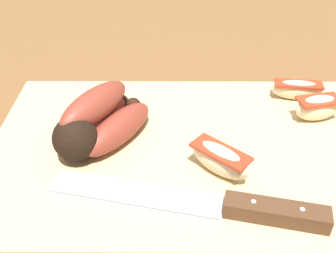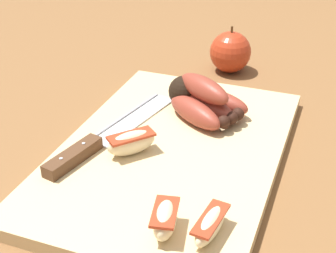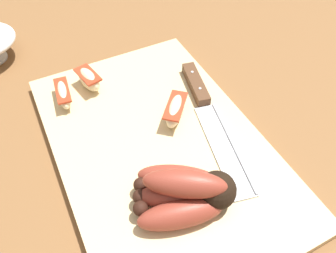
{
  "view_description": "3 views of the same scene",
  "coord_description": "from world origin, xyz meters",
  "px_view_note": "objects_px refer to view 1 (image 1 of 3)",
  "views": [
    {
      "loc": [
        0.0,
        0.38,
        0.33
      ],
      "look_at": [
        0.01,
        -0.02,
        0.03
      ],
      "focal_mm": 43.57,
      "sensor_mm": 36.0,
      "label": 1
    },
    {
      "loc": [
        -0.59,
        -0.21,
        0.41
      ],
      "look_at": [
        -0.03,
        0.0,
        0.06
      ],
      "focal_mm": 53.51,
      "sensor_mm": 36.0,
      "label": 2
    },
    {
      "loc": [
        0.27,
        -0.13,
        0.42
      ],
      "look_at": [
        -0.03,
        0.02,
        0.03
      ],
      "focal_mm": 35.15,
      "sensor_mm": 36.0,
      "label": 3
    }
  ],
  "objects_px": {
    "apple_wedge_middle": "(322,107)",
    "apple_wedge_far": "(301,89)",
    "banana_bunch": "(99,121)",
    "chefs_knife": "(230,206)",
    "apple_wedge_near": "(224,159)"
  },
  "relations": [
    {
      "from": "apple_wedge_middle",
      "to": "apple_wedge_far",
      "type": "distance_m",
      "value": 0.05
    },
    {
      "from": "apple_wedge_far",
      "to": "banana_bunch",
      "type": "bearing_deg",
      "value": 19.15
    },
    {
      "from": "chefs_knife",
      "to": "apple_wedge_far",
      "type": "distance_m",
      "value": 0.24
    },
    {
      "from": "banana_bunch",
      "to": "apple_wedge_near",
      "type": "bearing_deg",
      "value": 157.39
    },
    {
      "from": "banana_bunch",
      "to": "apple_wedge_near",
      "type": "distance_m",
      "value": 0.15
    },
    {
      "from": "apple_wedge_near",
      "to": "apple_wedge_middle",
      "type": "relative_size",
      "value": 1.12
    },
    {
      "from": "banana_bunch",
      "to": "apple_wedge_near",
      "type": "xyz_separation_m",
      "value": [
        -0.14,
        0.06,
        -0.01
      ]
    },
    {
      "from": "banana_bunch",
      "to": "apple_wedge_far",
      "type": "height_order",
      "value": "banana_bunch"
    },
    {
      "from": "chefs_knife",
      "to": "apple_wedge_middle",
      "type": "xyz_separation_m",
      "value": [
        -0.13,
        -0.16,
        0.01
      ]
    },
    {
      "from": "banana_bunch",
      "to": "apple_wedge_far",
      "type": "xyz_separation_m",
      "value": [
        -0.26,
        -0.09,
        -0.01
      ]
    },
    {
      "from": "apple_wedge_far",
      "to": "apple_wedge_near",
      "type": "bearing_deg",
      "value": 51.03
    },
    {
      "from": "apple_wedge_middle",
      "to": "apple_wedge_far",
      "type": "relative_size",
      "value": 0.87
    },
    {
      "from": "apple_wedge_far",
      "to": "apple_wedge_middle",
      "type": "bearing_deg",
      "value": 104.44
    },
    {
      "from": "chefs_knife",
      "to": "apple_wedge_near",
      "type": "height_order",
      "value": "apple_wedge_near"
    },
    {
      "from": "chefs_knife",
      "to": "apple_wedge_far",
      "type": "xyz_separation_m",
      "value": [
        -0.12,
        -0.21,
        0.01
      ]
    }
  ]
}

